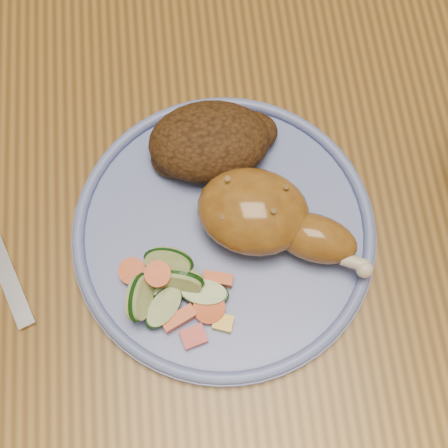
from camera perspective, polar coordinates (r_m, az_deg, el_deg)
The scene contains 7 objects.
ground at distance 1.29m, azimuth 1.96°, elevation -7.00°, with size 4.00×4.00×0.00m, color brown.
dining_table at distance 0.66m, azimuth 3.83°, elevation 6.46°, with size 0.90×1.40×0.75m.
plate at distance 0.53m, azimuth 0.00°, elevation -0.79°, with size 0.26×0.26×0.01m, color #6475B9.
plate_rim at distance 0.52m, azimuth 0.00°, elevation -0.38°, with size 0.25×0.25×0.01m, color #6475B9.
chicken_leg at distance 0.50m, azimuth 4.05°, elevation 0.57°, with size 0.14×0.11×0.05m.
rice_pilaf at distance 0.54m, azimuth -1.11°, elevation 7.54°, with size 0.11×0.08×0.05m.
vegetable_pile at distance 0.50m, azimuth -4.81°, elevation -5.91°, with size 0.09×0.09×0.04m.
Camera 1 is at (-0.07, -0.29, 1.26)m, focal length 50.00 mm.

